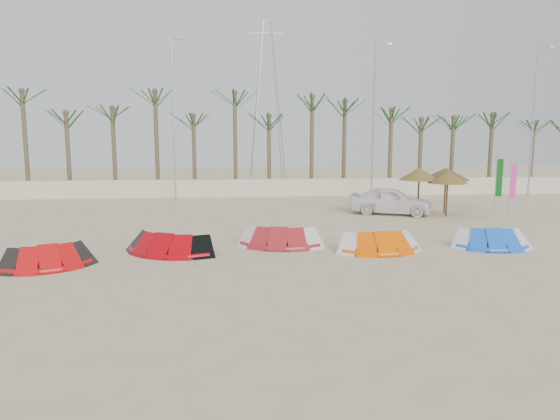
{
  "coord_description": "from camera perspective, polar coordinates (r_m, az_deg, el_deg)",
  "views": [
    {
      "loc": [
        -2.02,
        -15.15,
        4.42
      ],
      "look_at": [
        0.0,
        6.0,
        1.3
      ],
      "focal_mm": 32.0,
      "sensor_mm": 36.0,
      "label": 1
    }
  ],
  "objects": [
    {
      "name": "lamp_c",
      "position": [
        36.59,
        10.67,
        10.32
      ],
      "size": [
        1.25,
        0.14,
        11.0
      ],
      "color": "#A5A8AD",
      "rests_on": "ground"
    },
    {
      "name": "lamp_b",
      "position": [
        35.4,
        -12.05,
        10.35
      ],
      "size": [
        1.25,
        0.14,
        11.0
      ],
      "color": "#A5A8AD",
      "rests_on": "ground"
    },
    {
      "name": "parasol_right",
      "position": [
        30.45,
        18.43,
        3.93
      ],
      "size": [
        2.69,
        2.69,
        2.66
      ],
      "color": "#4C331E",
      "rests_on": "ground"
    },
    {
      "name": "pylon",
      "position": [
        43.48,
        -1.45,
        2.51
      ],
      "size": [
        3.0,
        3.0,
        14.0
      ],
      "primitive_type": null,
      "color": "#A5A8AD",
      "rests_on": "ground"
    },
    {
      "name": "kite_red_left",
      "position": [
        18.9,
        -24.7,
        -4.65
      ],
      "size": [
        3.42,
        2.51,
        0.9
      ],
      "color": "red",
      "rests_on": "ground"
    },
    {
      "name": "ground",
      "position": [
        15.91,
        2.08,
        -7.78
      ],
      "size": [
        120.0,
        120.0,
        0.0
      ],
      "primitive_type": "plane",
      "color": "beige",
      "rests_on": "ground"
    },
    {
      "name": "kite_red_mid",
      "position": [
        19.74,
        -12.49,
        -3.54
      ],
      "size": [
        4.0,
        2.77,
        0.9
      ],
      "color": "#AB020A",
      "rests_on": "ground"
    },
    {
      "name": "kite_orange",
      "position": [
        19.92,
        11.12,
        -3.39
      ],
      "size": [
        3.37,
        1.82,
        0.9
      ],
      "color": "#FF5A00",
      "rests_on": "ground"
    },
    {
      "name": "parasol_mid",
      "position": [
        29.3,
        18.63,
        3.6
      ],
      "size": [
        2.17,
        2.17,
        2.57
      ],
      "color": "#4C331E",
      "rests_on": "ground"
    },
    {
      "name": "palm_line",
      "position": [
        38.8,
        -1.51,
        11.34
      ],
      "size": [
        52.0,
        4.0,
        7.7
      ],
      "color": "brown",
      "rests_on": "ground"
    },
    {
      "name": "lamp_d",
      "position": [
        41.52,
        27.02,
        9.32
      ],
      "size": [
        1.25,
        0.14,
        11.0
      ],
      "color": "#A5A8AD",
      "rests_on": "ground"
    },
    {
      "name": "kite_blue",
      "position": [
        21.81,
        22.71,
        -2.88
      ],
      "size": [
        3.17,
        1.95,
        0.9
      ],
      "color": "blue",
      "rests_on": "ground"
    },
    {
      "name": "parasol_left",
      "position": [
        29.69,
        15.62,
        3.99
      ],
      "size": [
        2.28,
        2.28,
        2.68
      ],
      "color": "#4C331E",
      "rests_on": "ground"
    },
    {
      "name": "boundary_wall",
      "position": [
        37.4,
        -2.34,
        2.56
      ],
      "size": [
        60.0,
        0.3,
        1.3
      ],
      "primitive_type": "cube",
      "color": "beige",
      "rests_on": "ground"
    },
    {
      "name": "car",
      "position": [
        29.35,
        12.57,
        1.05
      ],
      "size": [
        5.01,
        3.6,
        1.58
      ],
      "primitive_type": "imported",
      "rotation": [
        0.0,
        0.0,
        1.15
      ],
      "color": "white",
      "rests_on": "ground"
    },
    {
      "name": "flag_pink",
      "position": [
        31.76,
        25.09,
        2.8
      ],
      "size": [
        0.45,
        0.13,
        3.01
      ],
      "color": "#A5A8AD",
      "rests_on": "ground"
    },
    {
      "name": "kite_red_right",
      "position": [
        20.49,
        -0.11,
        -2.91
      ],
      "size": [
        3.64,
        2.21,
        0.9
      ],
      "color": "#A41D24",
      "rests_on": "ground"
    },
    {
      "name": "flag_green",
      "position": [
        31.59,
        23.71,
        3.23
      ],
      "size": [
        0.45,
        0.07,
        3.35
      ],
      "color": "#A5A8AD",
      "rests_on": "ground"
    }
  ]
}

